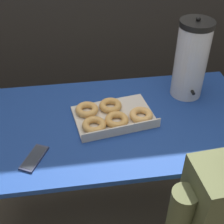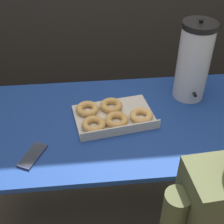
{
  "view_description": "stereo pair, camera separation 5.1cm",
  "coord_description": "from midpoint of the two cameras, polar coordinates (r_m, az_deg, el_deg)",
  "views": [
    {
      "loc": [
        -0.16,
        -1.19,
        1.78
      ],
      "look_at": [
        0.01,
        0.0,
        0.81
      ],
      "focal_mm": 50.0,
      "sensor_mm": 36.0,
      "label": 1
    },
    {
      "loc": [
        -0.11,
        -1.2,
        1.78
      ],
      "look_at": [
        0.01,
        0.0,
        0.81
      ],
      "focal_mm": 50.0,
      "sensor_mm": 36.0,
      "label": 2
    }
  ],
  "objects": [
    {
      "name": "cell_phone",
      "position": [
        1.44,
        -15.04,
        -8.13
      ],
      "size": [
        0.13,
        0.17,
        0.01
      ],
      "rotation": [
        0.0,
        0.0,
        -0.46
      ],
      "color": "#2D334C",
      "rests_on": "folding_table"
    },
    {
      "name": "ground_plane",
      "position": [
        2.15,
        -0.87,
        -17.19
      ],
      "size": [
        12.0,
        12.0,
        0.0
      ],
      "primitive_type": "plane",
      "color": "brown"
    },
    {
      "name": "coffee_urn",
      "position": [
        1.71,
        13.41,
        9.28
      ],
      "size": [
        0.18,
        0.2,
        0.45
      ],
      "color": "silver",
      "rests_on": "folding_table"
    },
    {
      "name": "folding_table",
      "position": [
        1.61,
        -1.11,
        -2.98
      ],
      "size": [
        1.49,
        0.76,
        0.75
      ],
      "color": "navy",
      "rests_on": "ground"
    },
    {
      "name": "donut_box",
      "position": [
        1.58,
        -0.97,
        -0.71
      ],
      "size": [
        0.43,
        0.33,
        0.05
      ],
      "rotation": [
        0.0,
        0.0,
        0.16
      ],
      "color": "beige",
      "rests_on": "folding_table"
    }
  ]
}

